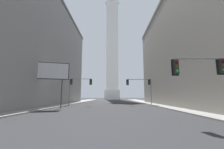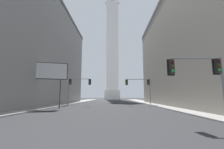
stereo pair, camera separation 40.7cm
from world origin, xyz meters
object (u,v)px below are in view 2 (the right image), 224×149
object	(u,v)px
traffic_light_mid_right	(142,85)
billboard_sign	(47,72)
obelisk	(112,45)
traffic_light_near_right	(203,73)
traffic_light_mid_left	(76,85)

from	to	relation	value
traffic_light_mid_right	billboard_sign	size ratio (longest dim) A/B	0.79
billboard_sign	obelisk	bearing A→B (deg)	81.98
obelisk	traffic_light_near_right	world-z (taller)	obelisk
traffic_light_near_right	traffic_light_mid_left	size ratio (longest dim) A/B	0.83
obelisk	traffic_light_mid_right	world-z (taller)	obelisk
obelisk	traffic_light_near_right	size ratio (longest dim) A/B	14.91
traffic_light_near_right	billboard_sign	world-z (taller)	billboard_sign
traffic_light_mid_left	billboard_sign	world-z (taller)	billboard_sign
obelisk	traffic_light_mid_right	distance (m)	68.97
obelisk	traffic_light_mid_left	size ratio (longest dim) A/B	12.42
obelisk	billboard_sign	world-z (taller)	obelisk
traffic_light_near_right	traffic_light_mid_left	world-z (taller)	traffic_light_mid_left
obelisk	billboard_sign	distance (m)	77.88
traffic_light_mid_left	obelisk	bearing A→B (deg)	83.24
traffic_light_mid_right	traffic_light_near_right	bearing A→B (deg)	-88.76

